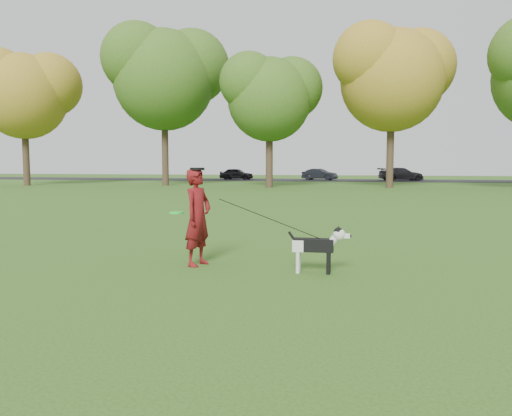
% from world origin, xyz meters
% --- Properties ---
extents(ground, '(120.00, 120.00, 0.00)m').
position_xyz_m(ground, '(0.00, 0.00, 0.00)').
color(ground, '#285116').
rests_on(ground, ground).
extents(road, '(120.00, 7.00, 0.02)m').
position_xyz_m(road, '(0.00, 40.00, 0.01)').
color(road, black).
rests_on(road, ground).
extents(man, '(0.53, 0.67, 1.59)m').
position_xyz_m(man, '(-1.04, -0.25, 0.79)').
color(man, '#560C12').
rests_on(man, ground).
extents(dog, '(0.96, 0.19, 0.73)m').
position_xyz_m(dog, '(0.92, -0.47, 0.45)').
color(dog, black).
rests_on(dog, ground).
extents(car_left, '(3.44, 1.78, 1.12)m').
position_xyz_m(car_left, '(-9.60, 40.00, 0.58)').
color(car_left, black).
rests_on(car_left, road).
extents(car_mid, '(3.49, 1.98, 1.09)m').
position_xyz_m(car_mid, '(-1.45, 40.00, 0.56)').
color(car_mid, black).
rests_on(car_mid, road).
extents(car_right, '(4.47, 2.86, 1.21)m').
position_xyz_m(car_right, '(6.07, 40.00, 0.62)').
color(car_right, '#252127').
rests_on(car_right, road).
extents(man_held_items, '(2.54, 0.36, 1.11)m').
position_xyz_m(man_held_items, '(0.17, -0.39, 0.80)').
color(man_held_items, '#1EF038').
rests_on(man_held_items, ground).
extents(tree_row, '(51.74, 8.86, 12.01)m').
position_xyz_m(tree_row, '(-1.43, 26.07, 7.41)').
color(tree_row, '#38281C').
rests_on(tree_row, ground).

